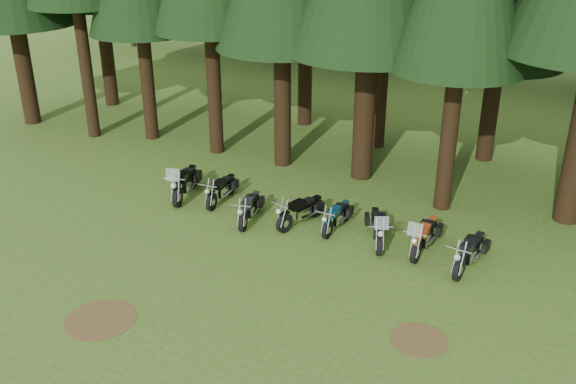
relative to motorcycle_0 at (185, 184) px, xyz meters
name	(u,v)px	position (x,y,z in m)	size (l,w,h in m)	color
ground	(243,306)	(5.03, -5.12, -0.52)	(120.00, 120.00, 0.00)	#325616
decid_4	(485,2)	(6.61, 21.20, 3.85)	(5.93, 5.76, 7.41)	black
dirt_patch_0	(101,319)	(2.03, -7.12, -0.51)	(1.80, 1.80, 0.01)	#4C3D1E
dirt_patch_1	(419,340)	(9.53, -4.62, -0.51)	(1.40, 1.40, 0.01)	#4C3D1E
motorcycle_0	(185,184)	(0.00, 0.00, 0.00)	(0.91, 2.44, 1.54)	black
motorcycle_1	(221,190)	(1.37, 0.19, -0.08)	(0.32, 2.09, 0.85)	black
motorcycle_2	(249,209)	(2.94, -0.72, -0.08)	(0.52, 2.06, 0.85)	black
motorcycle_3	(301,212)	(4.57, -0.25, -0.07)	(0.84, 2.08, 0.88)	black
motorcycle_4	(336,217)	(5.73, -0.08, -0.10)	(0.32, 1.99, 0.81)	black
motorcycle_5	(377,229)	(7.17, -0.40, -0.05)	(1.09, 2.17, 1.40)	black
motorcycle_6	(424,237)	(8.62, -0.35, -0.04)	(0.49, 2.26, 1.42)	black
motorcycle_7	(469,254)	(10.01, -0.77, -0.05)	(0.52, 2.22, 0.91)	black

